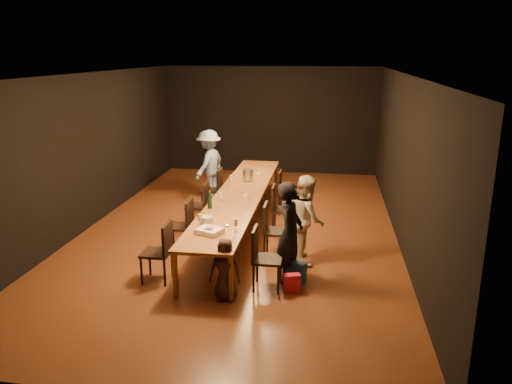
# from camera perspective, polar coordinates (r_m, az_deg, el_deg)

# --- Properties ---
(ground) EXTENTS (10.00, 10.00, 0.00)m
(ground) POSITION_cam_1_polar(r_m,az_deg,el_deg) (9.86, -1.84, -4.34)
(ground) COLOR #4D2513
(ground) RESTS_ON ground
(room_shell) EXTENTS (6.04, 10.04, 3.02)m
(room_shell) POSITION_cam_1_polar(r_m,az_deg,el_deg) (9.35, -1.96, 7.70)
(room_shell) COLOR black
(room_shell) RESTS_ON ground
(table) EXTENTS (0.90, 6.00, 0.75)m
(table) POSITION_cam_1_polar(r_m,az_deg,el_deg) (9.64, -1.88, -0.42)
(table) COLOR brown
(table) RESTS_ON ground
(chair_right_0) EXTENTS (0.42, 0.42, 0.93)m
(chair_right_0) POSITION_cam_1_polar(r_m,az_deg,el_deg) (7.36, 1.33, -7.63)
(chair_right_0) COLOR black
(chair_right_0) RESTS_ON ground
(chair_right_1) EXTENTS (0.42, 0.42, 0.93)m
(chair_right_1) POSITION_cam_1_polar(r_m,az_deg,el_deg) (8.47, 2.35, -4.44)
(chair_right_1) COLOR black
(chair_right_1) RESTS_ON ground
(chair_right_2) EXTENTS (0.42, 0.42, 0.93)m
(chair_right_2) POSITION_cam_1_polar(r_m,az_deg,el_deg) (9.60, 3.13, -1.99)
(chair_right_2) COLOR black
(chair_right_2) RESTS_ON ground
(chair_right_3) EXTENTS (0.42, 0.42, 0.93)m
(chair_right_3) POSITION_cam_1_polar(r_m,az_deg,el_deg) (10.74, 3.75, -0.06)
(chair_right_3) COLOR black
(chair_right_3) RESTS_ON ground
(chair_left_0) EXTENTS (0.42, 0.42, 0.93)m
(chair_left_0) POSITION_cam_1_polar(r_m,az_deg,el_deg) (7.74, -11.34, -6.75)
(chair_left_0) COLOR black
(chair_left_0) RESTS_ON ground
(chair_left_1) EXTENTS (0.42, 0.42, 0.93)m
(chair_left_1) POSITION_cam_1_polar(r_m,az_deg,el_deg) (8.80, -8.74, -3.83)
(chair_left_1) COLOR black
(chair_left_1) RESTS_ON ground
(chair_left_2) EXTENTS (0.42, 0.42, 0.93)m
(chair_left_2) POSITION_cam_1_polar(r_m,az_deg,el_deg) (9.89, -6.72, -1.53)
(chair_left_2) COLOR black
(chair_left_2) RESTS_ON ground
(chair_left_3) EXTENTS (0.42, 0.42, 0.93)m
(chair_left_3) POSITION_cam_1_polar(r_m,az_deg,el_deg) (11.01, -5.10, 0.30)
(chair_left_3) COLOR black
(chair_left_3) RESTS_ON ground
(woman_birthday) EXTENTS (0.45, 0.61, 1.56)m
(woman_birthday) POSITION_cam_1_polar(r_m,az_deg,el_deg) (7.48, 3.91, -4.67)
(woman_birthday) COLOR black
(woman_birthday) RESTS_ON ground
(woman_tan) EXTENTS (0.70, 0.82, 1.46)m
(woman_tan) POSITION_cam_1_polar(r_m,az_deg,el_deg) (8.27, 5.82, -3.04)
(woman_tan) COLOR beige
(woman_tan) RESTS_ON ground
(man_blue) EXTENTS (0.87, 1.17, 1.61)m
(man_blue) POSITION_cam_1_polar(r_m,az_deg,el_deg) (11.98, -5.38, 3.25)
(man_blue) COLOR #7B94BF
(man_blue) RESTS_ON ground
(child) EXTENTS (0.45, 0.30, 0.91)m
(child) POSITION_cam_1_polar(r_m,az_deg,el_deg) (7.06, -3.53, -8.82)
(child) COLOR #3E2822
(child) RESTS_ON ground
(gift_bag_red) EXTENTS (0.27, 0.19, 0.28)m
(gift_bag_red) POSITION_cam_1_polar(r_m,az_deg,el_deg) (7.38, 4.13, -10.37)
(gift_bag_red) COLOR #D11F41
(gift_bag_red) RESTS_ON ground
(gift_bag_blue) EXTENTS (0.30, 0.25, 0.32)m
(gift_bag_blue) POSITION_cam_1_polar(r_m,az_deg,el_deg) (7.68, 4.68, -9.14)
(gift_bag_blue) COLOR #275FAA
(gift_bag_blue) RESTS_ON ground
(birthday_cake) EXTENTS (0.45, 0.40, 0.09)m
(birthday_cake) POSITION_cam_1_polar(r_m,az_deg,el_deg) (7.53, -5.35, -4.47)
(birthday_cake) COLOR white
(birthday_cake) RESTS_ON table
(plate_stack) EXTENTS (0.26, 0.26, 0.11)m
(plate_stack) POSITION_cam_1_polar(r_m,az_deg,el_deg) (7.98, -5.62, -3.18)
(plate_stack) COLOR silver
(plate_stack) RESTS_ON table
(champagne_bottle) EXTENTS (0.09, 0.09, 0.32)m
(champagne_bottle) POSITION_cam_1_polar(r_m,az_deg,el_deg) (8.70, -5.31, -0.85)
(champagne_bottle) COLOR black
(champagne_bottle) RESTS_ON table
(ice_bucket) EXTENTS (0.29, 0.29, 0.24)m
(ice_bucket) POSITION_cam_1_polar(r_m,az_deg,el_deg) (10.55, -0.92, 1.96)
(ice_bucket) COLOR #BABBBF
(ice_bucket) RESTS_ON table
(wineglass_0) EXTENTS (0.06, 0.06, 0.21)m
(wineglass_0) POSITION_cam_1_polar(r_m,az_deg,el_deg) (7.82, -6.43, -3.26)
(wineglass_0) COLOR beige
(wineglass_0) RESTS_ON table
(wineglass_1) EXTENTS (0.06, 0.06, 0.21)m
(wineglass_1) POSITION_cam_1_polar(r_m,az_deg,el_deg) (7.57, -2.35, -3.82)
(wineglass_1) COLOR beige
(wineglass_1) RESTS_ON table
(wineglass_2) EXTENTS (0.06, 0.06, 0.21)m
(wineglass_2) POSITION_cam_1_polar(r_m,az_deg,el_deg) (8.98, -4.06, -0.66)
(wineglass_2) COLOR silver
(wineglass_2) RESTS_ON table
(wineglass_3) EXTENTS (0.06, 0.06, 0.21)m
(wineglass_3) POSITION_cam_1_polar(r_m,az_deg,el_deg) (8.89, -1.07, -0.81)
(wineglass_3) COLOR beige
(wineglass_3) RESTS_ON table
(wineglass_4) EXTENTS (0.06, 0.06, 0.21)m
(wineglass_4) POSITION_cam_1_polar(r_m,az_deg,el_deg) (10.19, -2.88, 1.34)
(wineglass_4) COLOR silver
(wineglass_4) RESTS_ON table
(wineglass_5) EXTENTS (0.06, 0.06, 0.21)m
(wineglass_5) POSITION_cam_1_polar(r_m,az_deg,el_deg) (10.78, 0.44, 2.16)
(wineglass_5) COLOR silver
(wineglass_5) RESTS_ON table
(tealight_near) EXTENTS (0.05, 0.05, 0.03)m
(tealight_near) POSITION_cam_1_polar(r_m,az_deg,el_deg) (7.81, -3.32, -3.90)
(tealight_near) COLOR #B2B7B2
(tealight_near) RESTS_ON table
(tealight_mid) EXTENTS (0.05, 0.05, 0.03)m
(tealight_mid) POSITION_cam_1_polar(r_m,az_deg,el_deg) (9.40, -1.21, -0.44)
(tealight_mid) COLOR #B2B7B2
(tealight_mid) RESTS_ON table
(tealight_far) EXTENTS (0.05, 0.05, 0.03)m
(tealight_far) POSITION_cam_1_polar(r_m,az_deg,el_deg) (11.04, 0.29, 2.02)
(tealight_far) COLOR #B2B7B2
(tealight_far) RESTS_ON table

